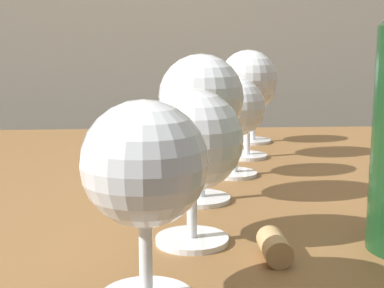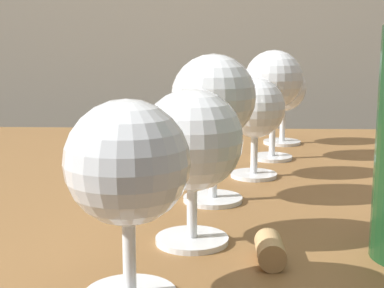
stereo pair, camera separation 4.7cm
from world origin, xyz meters
name	(u,v)px [view 1 (the left image)]	position (x,y,z in m)	size (l,w,h in m)	color
dining_table	(163,257)	(0.00, 0.00, 0.63)	(1.21, 0.87, 0.72)	brown
wine_glass_amber	(144,170)	(-0.01, -0.31, 0.81)	(0.08, 0.08, 0.14)	white
wine_glass_white	(192,141)	(0.02, -0.20, 0.81)	(0.09, 0.09, 0.13)	white
wine_glass_chardonnay	(201,98)	(0.04, -0.07, 0.83)	(0.09, 0.09, 0.16)	white
wine_glass_empty	(235,110)	(0.09, 0.04, 0.80)	(0.08, 0.08, 0.13)	white
wine_glass_port	(248,82)	(0.13, 0.15, 0.83)	(0.08, 0.08, 0.16)	white
wine_glass_cabernet	(254,90)	(0.16, 0.27, 0.81)	(0.08, 0.08, 0.13)	white
cork	(274,247)	(0.09, -0.24, 0.73)	(0.02, 0.02, 0.04)	tan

